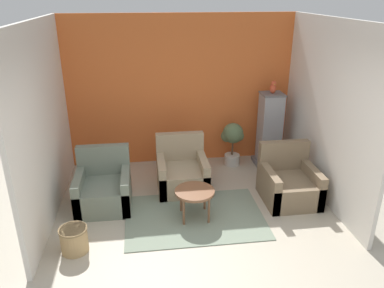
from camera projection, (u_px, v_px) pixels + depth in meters
The scene contains 13 objects.
ground_plane at pixel (209, 265), 4.54m from camera, with size 20.00×20.00×0.00m, color #B2A893.
wall_back_accent at pixel (181, 91), 6.89m from camera, with size 4.23×0.06×2.74m.
wall_left at pixel (43, 124), 5.18m from camera, with size 0.06×3.10×2.74m.
wall_right at pixel (327, 112), 5.70m from camera, with size 0.06×3.10×2.74m.
area_rug at pixel (195, 217), 5.50m from camera, with size 2.01×1.40×0.01m.
coffee_table at pixel (195, 193), 5.36m from camera, with size 0.58×0.58×0.45m.
armchair_left at pixel (104, 189), 5.73m from camera, with size 0.81×0.85×0.87m.
armchair_right at pixel (288, 184), 5.89m from camera, with size 0.81×0.85×0.87m.
armchair_middle at pixel (182, 173), 6.24m from camera, with size 0.81×0.85×0.87m.
birdcage at pixel (269, 131), 6.96m from camera, with size 0.49×0.49×1.39m.
parrot at pixel (273, 87), 6.65m from camera, with size 0.11×0.19×0.23m.
potted_plant at pixel (233, 139), 6.98m from camera, with size 0.42×0.38×0.83m.
wicker_basket at pixel (74, 239), 4.73m from camera, with size 0.36×0.36×0.34m.
Camera 1 is at (-0.69, -3.58, 3.09)m, focal length 35.00 mm.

